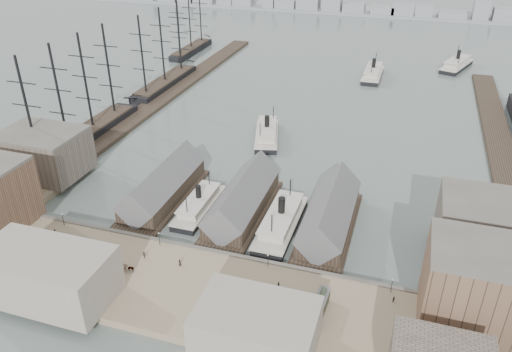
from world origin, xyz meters
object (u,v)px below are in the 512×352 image
(tram, at_px, (320,306))
(horse_cart_right, at_px, (224,289))
(horse_cart_center, at_px, (128,268))
(ferry_docked_west, at_px, (199,205))
(horse_cart_left, at_px, (71,256))

(tram, xyz_separation_m, horse_cart_right, (-22.69, -0.15, -1.01))
(tram, height_order, horse_cart_center, tram)
(ferry_docked_west, xyz_separation_m, tram, (43.39, -33.13, 1.69))
(ferry_docked_west, height_order, horse_cart_right, ferry_docked_west)
(horse_cart_center, bearing_deg, horse_cart_left, 90.35)
(horse_cart_center, bearing_deg, tram, -89.74)
(horse_cart_center, xyz_separation_m, horse_cart_right, (25.10, 0.19, 0.00))
(horse_cart_center, bearing_deg, horse_cart_right, -89.72)
(tram, bearing_deg, horse_cart_center, -176.17)
(ferry_docked_west, xyz_separation_m, horse_cart_left, (-20.93, -33.61, 0.65))
(tram, xyz_separation_m, horse_cart_center, (-47.79, -0.34, -1.01))
(ferry_docked_west, xyz_separation_m, horse_cart_right, (20.71, -33.28, 0.68))
(ferry_docked_west, distance_m, horse_cart_right, 39.20)
(tram, bearing_deg, horse_cart_left, -176.15)
(horse_cart_left, bearing_deg, horse_cart_center, -52.69)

